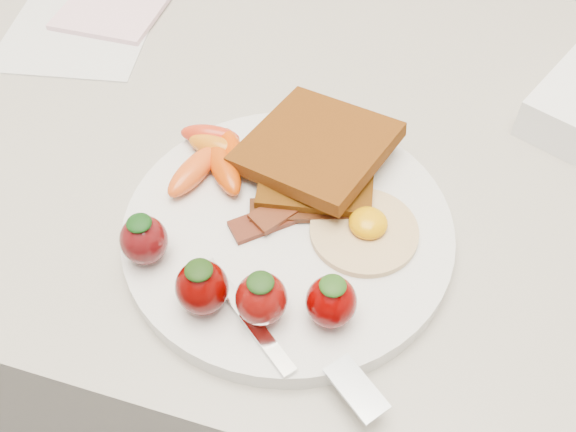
# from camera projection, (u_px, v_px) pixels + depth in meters

# --- Properties ---
(counter) EXTENTS (2.00, 0.60, 0.90)m
(counter) POSITION_uv_depth(u_px,v_px,m) (294.00, 346.00, 0.97)
(counter) COLOR gray
(counter) RESTS_ON ground
(plate) EXTENTS (0.27, 0.27, 0.02)m
(plate) POSITION_uv_depth(u_px,v_px,m) (288.00, 230.00, 0.53)
(plate) COLOR silver
(plate) RESTS_ON counter
(toast_lower) EXTENTS (0.11, 0.11, 0.01)m
(toast_lower) POSITION_uv_depth(u_px,v_px,m) (318.00, 171.00, 0.55)
(toast_lower) COLOR #482B07
(toast_lower) RESTS_ON plate
(toast_upper) EXTENTS (0.14, 0.14, 0.03)m
(toast_upper) POSITION_uv_depth(u_px,v_px,m) (316.00, 146.00, 0.55)
(toast_upper) COLOR #3F2508
(toast_upper) RESTS_ON toast_lower
(fried_egg) EXTENTS (0.10, 0.10, 0.02)m
(fried_egg) POSITION_uv_depth(u_px,v_px,m) (365.00, 229.00, 0.51)
(fried_egg) COLOR #EFEAB0
(fried_egg) RESTS_ON plate
(bacon_strips) EXTENTS (0.11, 0.10, 0.01)m
(bacon_strips) POSITION_uv_depth(u_px,v_px,m) (297.00, 207.00, 0.53)
(bacon_strips) COLOR #350708
(bacon_strips) RESTS_ON plate
(baby_carrots) EXTENTS (0.08, 0.10, 0.02)m
(baby_carrots) POSITION_uv_depth(u_px,v_px,m) (215.00, 157.00, 0.56)
(baby_carrots) COLOR #D06910
(baby_carrots) RESTS_ON plate
(strawberries) EXTENTS (0.19, 0.07, 0.05)m
(strawberries) POSITION_uv_depth(u_px,v_px,m) (232.00, 281.00, 0.46)
(strawberries) COLOR #4D0A0C
(strawberries) RESTS_ON plate
(fork) EXTENTS (0.16, 0.09, 0.00)m
(fork) POSITION_uv_depth(u_px,v_px,m) (294.00, 347.00, 0.45)
(fork) COLOR white
(fork) RESTS_ON plate
(paper_sheet) EXTENTS (0.19, 0.23, 0.00)m
(paper_sheet) POSITION_uv_depth(u_px,v_px,m) (85.00, 19.00, 0.73)
(paper_sheet) COLOR silver
(paper_sheet) RESTS_ON counter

